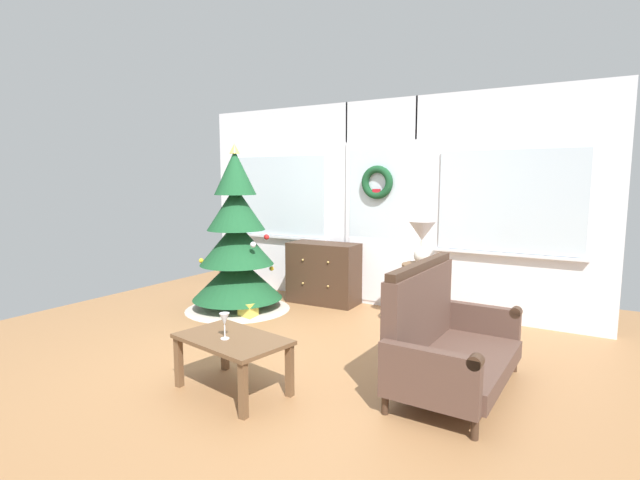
% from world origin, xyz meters
% --- Properties ---
extents(ground_plane, '(6.76, 6.76, 0.00)m').
position_xyz_m(ground_plane, '(0.00, 0.00, 0.00)').
color(ground_plane, '#996B42').
extents(back_wall_with_door, '(5.20, 0.19, 2.55)m').
position_xyz_m(back_wall_with_door, '(0.00, 2.08, 1.28)').
color(back_wall_with_door, white).
rests_on(back_wall_with_door, ground).
extents(christmas_tree, '(1.28, 1.28, 2.01)m').
position_xyz_m(christmas_tree, '(-1.39, 0.99, 0.72)').
color(christmas_tree, '#4C331E').
rests_on(christmas_tree, ground).
extents(dresser_cabinet, '(0.92, 0.47, 0.78)m').
position_xyz_m(dresser_cabinet, '(-0.64, 1.79, 0.39)').
color(dresser_cabinet, '#3D281C').
rests_on(dresser_cabinet, ground).
extents(settee_sofa, '(0.75, 1.38, 0.96)m').
position_xyz_m(settee_sofa, '(1.43, 0.08, 0.38)').
color(settee_sofa, '#3D281C').
rests_on(settee_sofa, ground).
extents(side_table, '(0.50, 0.48, 0.72)m').
position_xyz_m(side_table, '(0.87, 1.29, 0.51)').
color(side_table, brown).
rests_on(side_table, ground).
extents(table_lamp, '(0.28, 0.28, 0.44)m').
position_xyz_m(table_lamp, '(0.81, 1.33, 1.00)').
color(table_lamp, silver).
rests_on(table_lamp, side_table).
extents(coffee_table, '(0.92, 0.66, 0.42)m').
position_xyz_m(coffee_table, '(0.09, -0.80, 0.36)').
color(coffee_table, brown).
rests_on(coffee_table, ground).
extents(wine_glass, '(0.08, 0.08, 0.20)m').
position_xyz_m(wine_glass, '(0.07, -0.85, 0.56)').
color(wine_glass, silver).
rests_on(wine_glass, coffee_table).
extents(gift_box, '(0.18, 0.16, 0.18)m').
position_xyz_m(gift_box, '(-1.04, 0.75, 0.09)').
color(gift_box, '#D8C64C').
rests_on(gift_box, ground).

